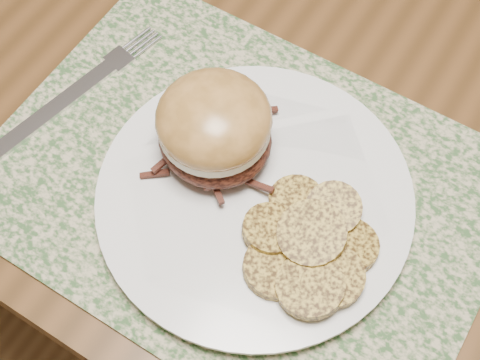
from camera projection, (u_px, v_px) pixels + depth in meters
name	position (u px, v px, depth m)	size (l,w,h in m)	color
ground	(381.00, 306.00, 1.32)	(3.50, 3.50, 0.00)	brown
placemat	(241.00, 186.00, 0.60)	(0.45, 0.33, 0.00)	#34562C
dinner_plate	(255.00, 198.00, 0.58)	(0.26, 0.26, 0.02)	white
pork_sandwich	(214.00, 127.00, 0.56)	(0.13, 0.12, 0.08)	black
roasted_potatoes	(308.00, 243.00, 0.55)	(0.13, 0.14, 0.03)	gold
fork	(79.00, 90.00, 0.64)	(0.06, 0.20, 0.00)	silver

